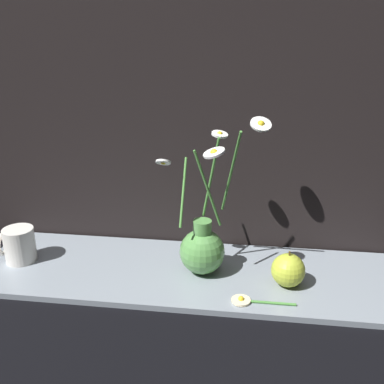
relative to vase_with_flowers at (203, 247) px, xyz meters
The scene contains 6 objects.
ground_plane 0.08m from the vase_with_flowers, behind, with size 6.00×6.00×0.00m, color black.
shelf 0.07m from the vase_with_flowers, behind, with size 0.88×0.26×0.01m.
vase_with_flowers is the anchor object (origin of this frame).
yellow_mug 0.40m from the vase_with_flowers, behind, with size 0.08×0.07×0.08m.
orange_fruit 0.17m from the vase_with_flowers, ahead, with size 0.07×0.07×0.07m.
loose_daisy 0.15m from the vase_with_flowers, 44.63° to the right, with size 0.12×0.04×0.01m.
Camera 1 is at (0.11, -0.77, 0.48)m, focal length 40.00 mm.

